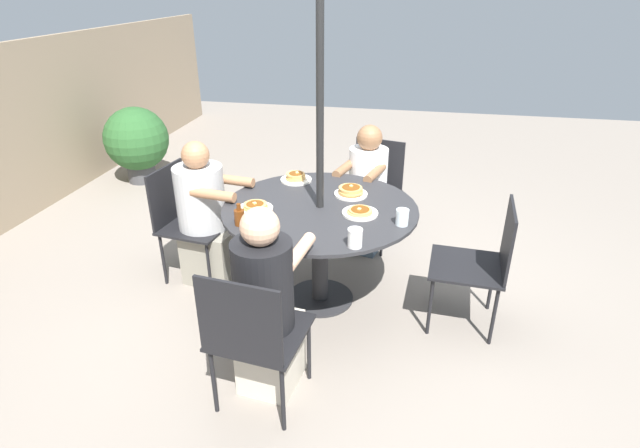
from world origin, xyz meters
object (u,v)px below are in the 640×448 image
(pancake_plate_a, at_px, (351,192))
(pancake_plate_d, at_px, (255,207))
(pancake_plate_c, at_px, (360,212))
(drinking_glass_a, at_px, (402,217))
(diner_west, at_px, (206,220))
(coffee_cup, at_px, (355,238))
(patio_chair_west, at_px, (185,216))
(patio_table, at_px, (320,224))
(patio_chair_east, at_px, (482,259))
(patio_chair_south, at_px, (373,186))
(diner_north, at_px, (267,309))
(diner_south, at_px, (366,193))
(syrup_bottle, at_px, (239,217))
(patio_chair_north, at_px, (253,332))
(potted_shrub, at_px, (137,141))
(pancake_plate_b, at_px, (296,178))

(pancake_plate_a, height_order, pancake_plate_d, pancake_plate_a)
(pancake_plate_c, height_order, drinking_glass_a, drinking_glass_a)
(diner_west, relative_size, coffee_cup, 9.94)
(patio_chair_west, height_order, diner_west, diner_west)
(patio_table, xyz_separation_m, patio_chair_east, (-0.08, -1.08, -0.11))
(patio_chair_south, relative_size, coffee_cup, 7.94)
(patio_chair_south, distance_m, drinking_glass_a, 1.28)
(diner_north, xyz_separation_m, coffee_cup, (0.39, -0.41, 0.27))
(diner_north, bearing_deg, pancake_plate_c, 71.97)
(patio_table, distance_m, pancake_plate_c, 0.32)
(patio_chair_south, height_order, diner_south, diner_south)
(patio_table, distance_m, patio_chair_east, 1.08)
(diner_west, bearing_deg, syrup_bottle, 51.01)
(patio_table, relative_size, diner_south, 1.23)
(diner_north, distance_m, syrup_bottle, 0.68)
(patio_table, height_order, diner_north, diner_north)
(diner_south, bearing_deg, pancake_plate_c, 107.67)
(pancake_plate_d, bearing_deg, diner_west, 61.97)
(patio_chair_north, bearing_deg, patio_chair_east, 46.51)
(patio_chair_north, xyz_separation_m, pancake_plate_d, (0.94, 0.27, 0.26))
(diner_west, bearing_deg, potted_shrub, -130.74)
(patio_chair_north, relative_size, diner_south, 0.82)
(pancake_plate_d, bearing_deg, patio_table, -72.11)
(coffee_cup, bearing_deg, diner_north, 133.20)
(pancake_plate_a, bearing_deg, patio_table, 143.44)
(diner_west, bearing_deg, patio_chair_east, 92.05)
(diner_north, xyz_separation_m, pancake_plate_a, (1.13, -0.29, 0.24))
(diner_south, relative_size, pancake_plate_d, 4.55)
(patio_chair_south, bearing_deg, diner_south, 90.00)
(patio_chair_east, height_order, syrup_bottle, syrup_bottle)
(patio_chair_north, bearing_deg, patio_chair_south, 86.50)
(diner_west, distance_m, pancake_plate_b, 0.74)
(patio_chair_south, bearing_deg, pancake_plate_b, 63.04)
(patio_chair_south, relative_size, pancake_plate_d, 3.73)
(syrup_bottle, distance_m, drinking_glass_a, 1.00)
(pancake_plate_d, distance_m, potted_shrub, 2.94)
(diner_west, xyz_separation_m, syrup_bottle, (-0.49, -0.46, 0.30))
(pancake_plate_b, relative_size, potted_shrub, 0.28)
(patio_chair_north, height_order, patio_chair_south, same)
(diner_south, bearing_deg, patio_chair_north, 93.82)
(diner_west, height_order, potted_shrub, diner_west)
(pancake_plate_d, bearing_deg, pancake_plate_a, -57.83)
(potted_shrub, bearing_deg, diner_south, -111.47)
(patio_chair_north, bearing_deg, syrup_bottle, 120.12)
(diner_west, height_order, pancake_plate_b, diner_west)
(patio_table, distance_m, diner_west, 0.91)
(pancake_plate_d, relative_size, potted_shrub, 0.28)
(coffee_cup, bearing_deg, pancake_plate_a, 9.83)
(patio_chair_north, distance_m, diner_north, 0.18)
(pancake_plate_b, bearing_deg, drinking_glass_a, -126.27)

